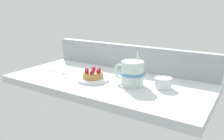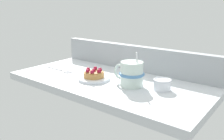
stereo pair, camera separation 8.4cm
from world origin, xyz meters
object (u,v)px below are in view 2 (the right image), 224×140
at_px(raspberry_tart, 94,74).
at_px(coffee_mug, 131,74).
at_px(dessert_fork, 58,69).
at_px(sugar_bowl, 162,84).
at_px(dessert_plate, 94,78).

height_order(raspberry_tart, coffee_mug, coffee_mug).
xyz_separation_m(dessert_fork, sugar_bowl, (0.47, 0.05, 0.02)).
distance_m(dessert_plate, raspberry_tart, 0.02).
distance_m(coffee_mug, sugar_bowl, 0.11).
xyz_separation_m(dessert_plate, dessert_fork, (-0.21, 0.01, -0.00)).
bearing_deg(dessert_plate, sugar_bowl, 13.45).
height_order(dessert_fork, sugar_bowl, sugar_bowl).
bearing_deg(sugar_bowl, dessert_fork, -173.27).
height_order(dessert_plate, dessert_fork, dessert_plate).
relative_size(dessert_fork, sugar_bowl, 2.60).
height_order(raspberry_tart, sugar_bowl, raspberry_tart).
bearing_deg(dessert_fork, dessert_plate, -1.40).
xyz_separation_m(raspberry_tart, dessert_fork, (-0.21, 0.01, -0.02)).
distance_m(raspberry_tart, coffee_mug, 0.15).
bearing_deg(dessert_plate, raspberry_tart, -62.44).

